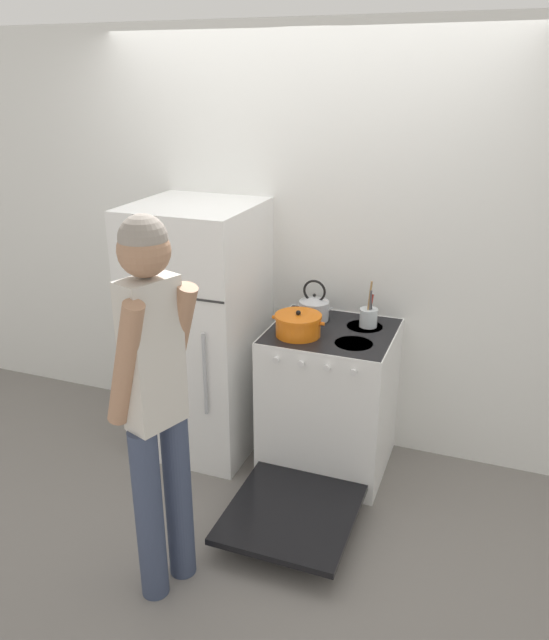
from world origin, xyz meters
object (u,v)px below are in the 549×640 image
Objects in this scene: dutch_oven_pot at (298,325)px; person at (155,394)px; stove_range at (328,402)px; utensil_jar at (369,316)px; refrigerator at (199,330)px; tea_kettle at (314,307)px.

person is (-0.27, -1.08, 0.06)m from dutch_oven_pot.
person is at bearing -103.99° from dutch_oven_pot.
stove_range is 1.38m from person.
utensil_jar is (0.18, 0.18, 0.51)m from stove_range.
refrigerator reaches higher than stove_range.
refrigerator is 5.64× the size of utensil_jar.
dutch_oven_pot is (-0.16, -0.09, 0.51)m from stove_range.
dutch_oven_pot is at bearing 5.53° from person.
utensil_jar is (0.34, 0.27, -0.00)m from dutch_oven_pot.
tea_kettle is (-0.15, 0.17, 0.52)m from stove_range.
dutch_oven_pot is at bearing -92.71° from tea_kettle.
person reaches higher than tea_kettle.
utensil_jar is 0.16× the size of person.
person is (0.41, -1.18, 0.23)m from refrigerator.
tea_kettle is (0.01, 0.26, 0.01)m from dutch_oven_pot.
utensil_jar is at bearing 38.49° from dutch_oven_pot.
person is (-0.28, -1.35, 0.05)m from tea_kettle.
stove_range is 0.77× the size of person.
tea_kettle is 0.90× the size of utensil_jar.
refrigerator is 6.30× the size of tea_kettle.
refrigerator is 1.05m from utensil_jar.
refrigerator is at bearing 171.41° from dutch_oven_pot.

